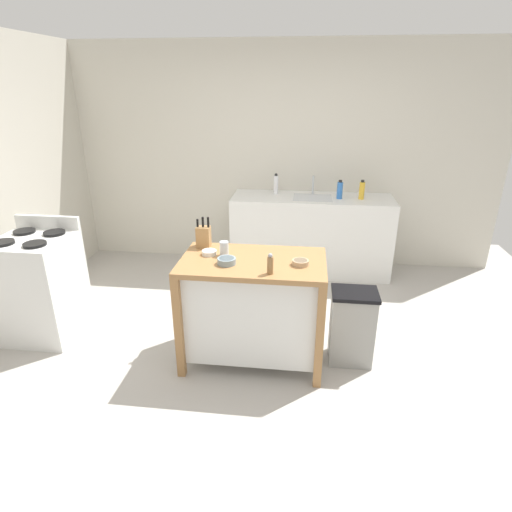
{
  "coord_description": "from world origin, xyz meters",
  "views": [
    {
      "loc": [
        0.29,
        -2.91,
        2.13
      ],
      "look_at": [
        -0.09,
        0.21,
        0.83
      ],
      "focal_mm": 29.45,
      "sensor_mm": 36.0,
      "label": 1
    }
  ],
  "objects_px": {
    "bottle_dish_soap": "(340,190)",
    "bottle_hand_soap": "(362,190)",
    "kitchen_island": "(253,305)",
    "bowl_stoneware_deep": "(227,261)",
    "knife_block": "(204,236)",
    "pepper_grinder": "(270,264)",
    "bottle_spray_cleaner": "(276,184)",
    "trash_bin": "(352,326)",
    "bowl_ceramic_small": "(300,262)",
    "bowl_ceramic_wide": "(209,252)",
    "sink_faucet": "(313,185)",
    "stove": "(40,287)",
    "drinking_cup": "(224,248)"
  },
  "relations": [
    {
      "from": "stove",
      "to": "bowl_ceramic_wide",
      "type": "bearing_deg",
      "value": -3.2
    },
    {
      "from": "pepper_grinder",
      "to": "bottle_dish_soap",
      "type": "height_order",
      "value": "bottle_dish_soap"
    },
    {
      "from": "knife_block",
      "to": "stove",
      "type": "height_order",
      "value": "knife_block"
    },
    {
      "from": "bottle_spray_cleaner",
      "to": "bottle_hand_soap",
      "type": "bearing_deg",
      "value": -7.72
    },
    {
      "from": "kitchen_island",
      "to": "knife_block",
      "type": "height_order",
      "value": "knife_block"
    },
    {
      "from": "knife_block",
      "to": "bowl_ceramic_wide",
      "type": "xyz_separation_m",
      "value": [
        0.08,
        -0.17,
        -0.07
      ]
    },
    {
      "from": "kitchen_island",
      "to": "bowl_ceramic_wide",
      "type": "xyz_separation_m",
      "value": [
        -0.35,
        0.06,
        0.41
      ]
    },
    {
      "from": "bottle_spray_cleaner",
      "to": "knife_block",
      "type": "bearing_deg",
      "value": -104.79
    },
    {
      "from": "kitchen_island",
      "to": "knife_block",
      "type": "relative_size",
      "value": 4.37
    },
    {
      "from": "bottle_spray_cleaner",
      "to": "bottle_hand_soap",
      "type": "height_order",
      "value": "bottle_spray_cleaner"
    },
    {
      "from": "bowl_ceramic_wide",
      "to": "bowl_ceramic_small",
      "type": "xyz_separation_m",
      "value": [
        0.71,
        -0.12,
        0.0
      ]
    },
    {
      "from": "sink_faucet",
      "to": "bottle_spray_cleaner",
      "type": "distance_m",
      "value": 0.44
    },
    {
      "from": "trash_bin",
      "to": "bottle_dish_soap",
      "type": "xyz_separation_m",
      "value": [
        -0.04,
        1.77,
        0.7
      ]
    },
    {
      "from": "bowl_ceramic_small",
      "to": "bowl_stoneware_deep",
      "type": "xyz_separation_m",
      "value": [
        -0.55,
        -0.05,
        0.0
      ]
    },
    {
      "from": "drinking_cup",
      "to": "sink_faucet",
      "type": "height_order",
      "value": "sink_faucet"
    },
    {
      "from": "bowl_ceramic_wide",
      "to": "sink_faucet",
      "type": "bearing_deg",
      "value": 67.23
    },
    {
      "from": "bowl_stoneware_deep",
      "to": "sink_faucet",
      "type": "height_order",
      "value": "sink_faucet"
    },
    {
      "from": "kitchen_island",
      "to": "bowl_stoneware_deep",
      "type": "distance_m",
      "value": 0.46
    },
    {
      "from": "bowl_ceramic_small",
      "to": "bottle_hand_soap",
      "type": "xyz_separation_m",
      "value": [
        0.64,
        1.89,
        0.11
      ]
    },
    {
      "from": "knife_block",
      "to": "bowl_ceramic_small",
      "type": "distance_m",
      "value": 0.85
    },
    {
      "from": "bowl_ceramic_small",
      "to": "bottle_spray_cleaner",
      "type": "xyz_separation_m",
      "value": [
        -0.34,
        2.02,
        0.12
      ]
    },
    {
      "from": "drinking_cup",
      "to": "bottle_spray_cleaner",
      "type": "xyz_separation_m",
      "value": [
        0.26,
        1.9,
        0.09
      ]
    },
    {
      "from": "kitchen_island",
      "to": "sink_faucet",
      "type": "relative_size",
      "value": 5.05
    },
    {
      "from": "knife_block",
      "to": "sink_faucet",
      "type": "bearing_deg",
      "value": 63.17
    },
    {
      "from": "trash_bin",
      "to": "bottle_dish_soap",
      "type": "bearing_deg",
      "value": 91.21
    },
    {
      "from": "pepper_grinder",
      "to": "bottle_spray_cleaner",
      "type": "distance_m",
      "value": 2.2
    },
    {
      "from": "bottle_dish_soap",
      "to": "bottle_hand_soap",
      "type": "relative_size",
      "value": 0.97
    },
    {
      "from": "sink_faucet",
      "to": "bottle_dish_soap",
      "type": "bearing_deg",
      "value": -29.36
    },
    {
      "from": "knife_block",
      "to": "bowl_ceramic_small",
      "type": "bearing_deg",
      "value": -19.65
    },
    {
      "from": "bowl_ceramic_wide",
      "to": "stove",
      "type": "xyz_separation_m",
      "value": [
        -1.57,
        0.09,
        -0.44
      ]
    },
    {
      "from": "bowl_stoneware_deep",
      "to": "bottle_dish_soap",
      "type": "relative_size",
      "value": 0.65
    },
    {
      "from": "bowl_ceramic_small",
      "to": "bowl_stoneware_deep",
      "type": "bearing_deg",
      "value": -175.06
    },
    {
      "from": "knife_block",
      "to": "trash_bin",
      "type": "xyz_separation_m",
      "value": [
        1.23,
        -0.17,
        -0.66
      ]
    },
    {
      "from": "knife_block",
      "to": "pepper_grinder",
      "type": "bearing_deg",
      "value": -38.27
    },
    {
      "from": "kitchen_island",
      "to": "knife_block",
      "type": "bearing_deg",
      "value": 152.11
    },
    {
      "from": "bowl_ceramic_wide",
      "to": "bowl_stoneware_deep",
      "type": "relative_size",
      "value": 0.84
    },
    {
      "from": "bowl_ceramic_small",
      "to": "kitchen_island",
      "type": "bearing_deg",
      "value": 171.47
    },
    {
      "from": "kitchen_island",
      "to": "bowl_stoneware_deep",
      "type": "bearing_deg",
      "value": -151.11
    },
    {
      "from": "pepper_grinder",
      "to": "bottle_spray_cleaner",
      "type": "height_order",
      "value": "bottle_spray_cleaner"
    },
    {
      "from": "bowl_ceramic_small",
      "to": "trash_bin",
      "type": "bearing_deg",
      "value": 14.7
    },
    {
      "from": "sink_faucet",
      "to": "stove",
      "type": "relative_size",
      "value": 0.21
    },
    {
      "from": "bowl_ceramic_wide",
      "to": "bottle_spray_cleaner",
      "type": "xyz_separation_m",
      "value": [
        0.38,
        1.9,
        0.12
      ]
    },
    {
      "from": "pepper_grinder",
      "to": "bowl_ceramic_wide",
      "type": "bearing_deg",
      "value": 149.45
    },
    {
      "from": "bottle_spray_cleaner",
      "to": "bowl_ceramic_wide",
      "type": "bearing_deg",
      "value": -101.19
    },
    {
      "from": "sink_faucet",
      "to": "bottle_spray_cleaner",
      "type": "height_order",
      "value": "bottle_spray_cleaner"
    },
    {
      "from": "bowl_ceramic_wide",
      "to": "pepper_grinder",
      "type": "xyz_separation_m",
      "value": [
        0.51,
        -0.3,
        0.05
      ]
    },
    {
      "from": "bottle_dish_soap",
      "to": "pepper_grinder",
      "type": "bearing_deg",
      "value": -106.37
    },
    {
      "from": "bowl_ceramic_small",
      "to": "bottle_spray_cleaner",
      "type": "distance_m",
      "value": 2.05
    },
    {
      "from": "bowl_stoneware_deep",
      "to": "drinking_cup",
      "type": "distance_m",
      "value": 0.18
    },
    {
      "from": "kitchen_island",
      "to": "bottle_dish_soap",
      "type": "distance_m",
      "value": 2.04
    }
  ]
}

